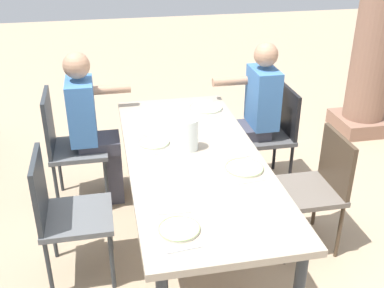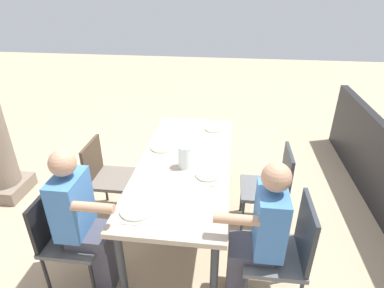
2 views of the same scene
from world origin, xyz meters
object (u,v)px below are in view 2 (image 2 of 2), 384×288
dining_table (185,167)px  chair_west_north (65,233)px  plate_0 (137,210)px  chair_mid_south (272,184)px  chair_mid_north (106,174)px  diner_woman_green (258,234)px  plate_1 (207,175)px  plate_2 (162,147)px  water_pitcher (185,158)px  diner_man_white (83,219)px  plate_3 (214,129)px  chair_west_south (285,249)px

dining_table → chair_west_north: chair_west_north is taller
chair_west_north → plate_0: chair_west_north is taller
chair_mid_south → plate_0: bearing=127.3°
dining_table → chair_mid_north: 0.87m
diner_woman_green → plate_1: bearing=35.7°
plate_2 → chair_mid_north: bearing=104.4°
plate_1 → water_pitcher: (0.12, 0.22, 0.09)m
chair_mid_south → diner_man_white: bearing=120.1°
plate_0 → plate_2: (0.99, 0.02, 0.00)m
chair_mid_south → diner_woman_green: diner_woman_green is taller
chair_mid_south → plate_3: size_ratio=4.23×
diner_man_white → plate_3: size_ratio=5.99×
chair_west_south → water_pitcher: 1.13m
plate_3 → chair_west_south: bearing=-158.1°
chair_west_north → plate_0: size_ratio=3.31×
chair_mid_south → plate_3: 0.95m
dining_table → plate_3: 0.78m
chair_mid_south → plate_0: (-0.84, 1.10, 0.26)m
plate_3 → dining_table: bearing=162.9°
chair_mid_north → plate_1: size_ratio=4.05×
diner_woman_green → plate_2: size_ratio=5.37×
diner_woman_green → diner_man_white: diner_woman_green is taller
plate_1 → plate_2: 0.67m
diner_man_white → plate_0: bearing=-84.1°
plate_1 → plate_3: bearing=0.3°
dining_table → diner_woman_green: diner_woman_green is taller
dining_table → chair_mid_south: bearing=-84.9°
diner_woman_green → plate_1: 0.72m
water_pitcher → chair_mid_south: bearing=-77.9°
chair_west_north → plate_2: 1.21m
chair_west_north → plate_2: size_ratio=3.66×
chair_mid_south → diner_man_white: diner_man_white is taller
chair_west_north → dining_table: bearing=-46.5°
water_pitcher → dining_table: bearing=6.9°
dining_table → chair_mid_south: chair_mid_south is taller
dining_table → water_pitcher: water_pitcher is taller
chair_mid_south → chair_mid_north: bearing=90.0°
dining_table → plate_1: plate_1 is taller
dining_table → plate_2: 0.36m
chair_west_south → plate_1: chair_west_south is taller
chair_west_south → chair_mid_south: size_ratio=1.08×
chair_west_south → plate_3: size_ratio=4.56×
chair_west_south → plate_3: chair_west_south is taller
dining_table → diner_man_white: (-0.80, 0.67, -0.02)m
diner_woman_green → plate_3: 1.61m
chair_mid_north → diner_woman_green: bearing=-120.5°
plate_2 → plate_3: 0.72m
chair_mid_south → diner_man_white: 1.76m
water_pitcher → chair_west_south: bearing=-129.8°
chair_west_south → plate_3: bearing=21.9°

